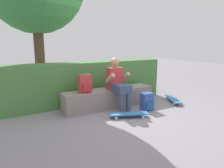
{
  "coord_description": "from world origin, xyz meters",
  "views": [
    {
      "loc": [
        -2.3,
        -3.8,
        1.55
      ],
      "look_at": [
        0.09,
        0.42,
        0.56
      ],
      "focal_mm": 32.96,
      "sensor_mm": 36.0,
      "label": 1
    }
  ],
  "objects_px": {
    "skateboard_beside_bench": "(173,99)",
    "person_skater": "(118,82)",
    "bench_main": "(109,98)",
    "backpack_on_ground": "(147,102)",
    "backpack_on_bench": "(85,84)",
    "skateboard_near_person": "(129,114)"
  },
  "relations": [
    {
      "from": "person_skater",
      "to": "bench_main",
      "type": "bearing_deg",
      "value": 119.22
    },
    {
      "from": "backpack_on_bench",
      "to": "skateboard_near_person",
      "type": "bearing_deg",
      "value": -52.17
    },
    {
      "from": "backpack_on_bench",
      "to": "backpack_on_ground",
      "type": "distance_m",
      "value": 1.49
    },
    {
      "from": "skateboard_near_person",
      "to": "backpack_on_ground",
      "type": "xyz_separation_m",
      "value": [
        0.64,
        0.21,
        0.12
      ]
    },
    {
      "from": "person_skater",
      "to": "backpack_on_ground",
      "type": "xyz_separation_m",
      "value": [
        0.55,
        -0.41,
        -0.45
      ]
    },
    {
      "from": "skateboard_beside_bench",
      "to": "person_skater",
      "type": "bearing_deg",
      "value": 171.1
    },
    {
      "from": "person_skater",
      "to": "backpack_on_ground",
      "type": "relative_size",
      "value": 2.99
    },
    {
      "from": "person_skater",
      "to": "backpack_on_bench",
      "type": "bearing_deg",
      "value": 164.33
    },
    {
      "from": "bench_main",
      "to": "skateboard_beside_bench",
      "type": "relative_size",
      "value": 2.79
    },
    {
      "from": "person_skater",
      "to": "skateboard_near_person",
      "type": "bearing_deg",
      "value": -98.87
    },
    {
      "from": "skateboard_near_person",
      "to": "backpack_on_bench",
      "type": "bearing_deg",
      "value": 127.83
    },
    {
      "from": "skateboard_near_person",
      "to": "backpack_on_ground",
      "type": "distance_m",
      "value": 0.68
    },
    {
      "from": "backpack_on_bench",
      "to": "backpack_on_ground",
      "type": "xyz_separation_m",
      "value": [
        1.28,
        -0.62,
        -0.45
      ]
    },
    {
      "from": "backpack_on_bench",
      "to": "skateboard_beside_bench",
      "type": "bearing_deg",
      "value": -11.11
    },
    {
      "from": "backpack_on_ground",
      "to": "skateboard_beside_bench",
      "type": "bearing_deg",
      "value": 9.38
    },
    {
      "from": "skateboard_beside_bench",
      "to": "backpack_on_ground",
      "type": "distance_m",
      "value": 1.03
    },
    {
      "from": "bench_main",
      "to": "person_skater",
      "type": "height_order",
      "value": "person_skater"
    },
    {
      "from": "bench_main",
      "to": "backpack_on_ground",
      "type": "distance_m",
      "value": 0.92
    },
    {
      "from": "skateboard_beside_bench",
      "to": "backpack_on_ground",
      "type": "relative_size",
      "value": 2.01
    },
    {
      "from": "skateboard_near_person",
      "to": "backpack_on_ground",
      "type": "bearing_deg",
      "value": 17.72
    },
    {
      "from": "bench_main",
      "to": "skateboard_beside_bench",
      "type": "xyz_separation_m",
      "value": [
        1.68,
        -0.46,
        -0.15
      ]
    },
    {
      "from": "skateboard_beside_bench",
      "to": "backpack_on_bench",
      "type": "bearing_deg",
      "value": 168.89
    }
  ]
}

